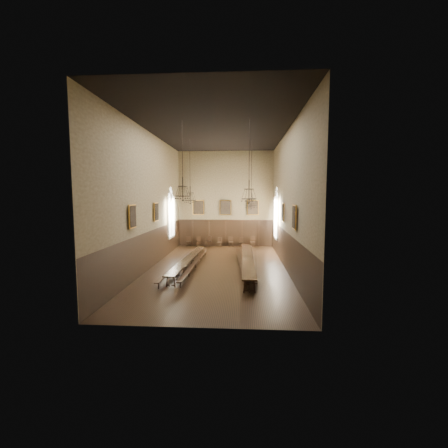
# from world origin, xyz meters

# --- Properties ---
(floor) EXTENTS (9.00, 18.00, 0.02)m
(floor) POSITION_xyz_m (0.00, 0.00, -0.01)
(floor) COLOR black
(floor) RESTS_ON ground
(ceiling) EXTENTS (9.00, 18.00, 0.02)m
(ceiling) POSITION_xyz_m (0.00, 0.00, 9.01)
(ceiling) COLOR black
(ceiling) RESTS_ON ground
(wall_back) EXTENTS (9.00, 0.02, 9.00)m
(wall_back) POSITION_xyz_m (0.00, 9.01, 4.50)
(wall_back) COLOR #857552
(wall_back) RESTS_ON ground
(wall_front) EXTENTS (9.00, 0.02, 9.00)m
(wall_front) POSITION_xyz_m (0.00, -9.01, 4.50)
(wall_front) COLOR #857552
(wall_front) RESTS_ON ground
(wall_left) EXTENTS (0.02, 18.00, 9.00)m
(wall_left) POSITION_xyz_m (-4.51, 0.00, 4.50)
(wall_left) COLOR #857552
(wall_left) RESTS_ON ground
(wall_right) EXTENTS (0.02, 18.00, 9.00)m
(wall_right) POSITION_xyz_m (4.51, 0.00, 4.50)
(wall_right) COLOR #857552
(wall_right) RESTS_ON ground
(wainscot_panelling) EXTENTS (9.00, 18.00, 2.50)m
(wainscot_panelling) POSITION_xyz_m (0.00, 0.00, 1.25)
(wainscot_panelling) COLOR black
(wainscot_panelling) RESTS_ON floor
(table_left) EXTENTS (1.09, 9.02, 0.70)m
(table_left) POSITION_xyz_m (-1.93, -0.20, 0.35)
(table_left) COLOR black
(table_left) RESTS_ON floor
(table_right) EXTENTS (0.74, 10.54, 0.82)m
(table_right) POSITION_xyz_m (2.00, -0.20, 0.41)
(table_right) COLOR black
(table_right) RESTS_ON floor
(bench_left_outer) EXTENTS (0.47, 9.29, 0.42)m
(bench_left_outer) POSITION_xyz_m (-2.62, -0.27, 0.27)
(bench_left_outer) COLOR black
(bench_left_outer) RESTS_ON floor
(bench_left_inner) EXTENTS (0.48, 9.64, 0.43)m
(bench_left_inner) POSITION_xyz_m (-1.50, 0.08, 0.28)
(bench_left_inner) COLOR black
(bench_left_inner) RESTS_ON floor
(bench_right_inner) EXTENTS (0.90, 9.88, 0.44)m
(bench_right_inner) POSITION_xyz_m (1.56, 0.05, 0.28)
(bench_right_inner) COLOR black
(bench_right_inner) RESTS_ON floor
(bench_right_outer) EXTENTS (0.63, 9.34, 0.42)m
(bench_right_outer) POSITION_xyz_m (2.45, 0.08, 0.27)
(bench_right_outer) COLOR black
(bench_right_outer) RESTS_ON floor
(chair_0) EXTENTS (0.46, 0.46, 0.92)m
(chair_0) POSITION_xyz_m (-3.52, 8.53, 0.28)
(chair_0) COLOR black
(chair_0) RESTS_ON floor
(chair_1) EXTENTS (0.51, 0.51, 0.93)m
(chair_1) POSITION_xyz_m (-2.51, 8.50, 0.28)
(chair_1) COLOR black
(chair_1) RESTS_ON floor
(chair_2) EXTENTS (0.56, 0.56, 0.99)m
(chair_2) POSITION_xyz_m (-1.59, 8.60, 0.30)
(chair_2) COLOR black
(chair_2) RESTS_ON floor
(chair_3) EXTENTS (0.47, 0.47, 0.86)m
(chair_3) POSITION_xyz_m (-0.57, 8.51, 0.26)
(chair_3) COLOR black
(chair_3) RESTS_ON floor
(chair_4) EXTENTS (0.48, 0.48, 0.94)m
(chair_4) POSITION_xyz_m (0.54, 8.52, 0.28)
(chair_4) COLOR black
(chair_4) RESTS_ON floor
(chair_5) EXTENTS (0.39, 0.39, 0.86)m
(chair_5) POSITION_xyz_m (1.53, 8.58, 0.26)
(chair_5) COLOR black
(chair_5) RESTS_ON floor
(chair_6) EXTENTS (0.45, 0.45, 1.00)m
(chair_6) POSITION_xyz_m (2.61, 8.52, 0.30)
(chair_6) COLOR black
(chair_6) RESTS_ON floor
(chandelier_back_left) EXTENTS (0.87, 0.87, 4.68)m
(chandelier_back_left) POSITION_xyz_m (-2.31, 2.92, 4.78)
(chandelier_back_left) COLOR black
(chandelier_back_left) RESTS_ON ceiling
(chandelier_back_right) EXTENTS (0.83, 0.83, 5.06)m
(chandelier_back_right) POSITION_xyz_m (2.27, 2.45, 4.43)
(chandelier_back_right) COLOR black
(chandelier_back_right) RESTS_ON ceiling
(chandelier_front_left) EXTENTS (0.86, 0.86, 4.35)m
(chandelier_front_left) POSITION_xyz_m (-1.75, -2.62, 5.09)
(chandelier_front_left) COLOR black
(chandelier_front_left) RESTS_ON ceiling
(chandelier_front_right) EXTENTS (0.83, 0.83, 4.49)m
(chandelier_front_right) POSITION_xyz_m (1.99, -2.71, 4.96)
(chandelier_front_right) COLOR black
(chandelier_front_right) RESTS_ON ceiling
(portrait_back_0) EXTENTS (1.10, 0.12, 1.40)m
(portrait_back_0) POSITION_xyz_m (-2.60, 8.88, 3.70)
(portrait_back_0) COLOR gold
(portrait_back_0) RESTS_ON wall_back
(portrait_back_1) EXTENTS (1.10, 0.12, 1.40)m
(portrait_back_1) POSITION_xyz_m (0.00, 8.88, 3.70)
(portrait_back_1) COLOR gold
(portrait_back_1) RESTS_ON wall_back
(portrait_back_2) EXTENTS (1.10, 0.12, 1.40)m
(portrait_back_2) POSITION_xyz_m (2.60, 8.88, 3.70)
(portrait_back_2) COLOR gold
(portrait_back_2) RESTS_ON wall_back
(portrait_left_0) EXTENTS (0.12, 1.00, 1.30)m
(portrait_left_0) POSITION_xyz_m (-4.38, 1.00, 3.70)
(portrait_left_0) COLOR gold
(portrait_left_0) RESTS_ON wall_left
(portrait_left_1) EXTENTS (0.12, 1.00, 1.30)m
(portrait_left_1) POSITION_xyz_m (-4.38, -3.50, 3.70)
(portrait_left_1) COLOR gold
(portrait_left_1) RESTS_ON wall_left
(portrait_right_0) EXTENTS (0.12, 1.00, 1.30)m
(portrait_right_0) POSITION_xyz_m (4.38, 1.00, 3.70)
(portrait_right_0) COLOR gold
(portrait_right_0) RESTS_ON wall_right
(portrait_right_1) EXTENTS (0.12, 1.00, 1.30)m
(portrait_right_1) POSITION_xyz_m (4.38, -3.50, 3.70)
(portrait_right_1) COLOR gold
(portrait_right_1) RESTS_ON wall_right
(window_right) EXTENTS (0.20, 2.20, 4.60)m
(window_right) POSITION_xyz_m (4.43, 5.50, 3.40)
(window_right) COLOR white
(window_right) RESTS_ON wall_right
(window_left) EXTENTS (0.20, 2.20, 4.60)m
(window_left) POSITION_xyz_m (-4.43, 5.50, 3.40)
(window_left) COLOR white
(window_left) RESTS_ON wall_left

